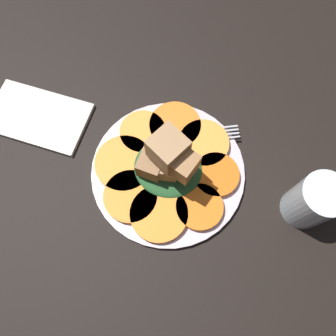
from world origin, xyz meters
TOP-DOWN VIEW (x-y plane):
  - table_slab at (0.00, 0.00)cm, footprint 120.00×120.00cm
  - plate at (0.00, 0.00)cm, footprint 25.15×25.15cm
  - carrot_slice_0 at (1.22, -7.84)cm, footprint 8.77×8.77cm
  - carrot_slice_1 at (6.04, -5.02)cm, footprint 7.80×7.80cm
  - carrot_slice_2 at (7.09, 1.23)cm, footprint 9.59×9.59cm
  - carrot_slice_3 at (4.25, 6.16)cm, footprint 8.53×8.53cm
  - carrot_slice_4 at (-0.89, 7.42)cm, footprint 9.01×9.01cm
  - carrot_slice_5 at (-6.55, 4.51)cm, footprint 7.39×7.39cm
  - carrot_slice_6 at (-7.67, -1.39)cm, footprint 7.44×7.44cm
  - carrot_slice_7 at (-4.28, -6.14)cm, footprint 8.44×8.44cm
  - center_pile at (-0.08, 0.39)cm, footprint 11.07×9.96cm
  - fork at (-1.39, -6.59)cm, footprint 17.58×9.19cm
  - water_glass at (-22.12, -0.56)cm, footprint 6.67×6.67cm
  - napkin at (24.92, -2.79)cm, footprint 17.31×10.39cm

SIDE VIEW (x-z plane):
  - table_slab at x=0.00cm, z-range 0.00..2.00cm
  - napkin at x=24.92cm, z-range 2.00..2.80cm
  - plate at x=0.00cm, z-range 1.99..3.04cm
  - fork at x=-1.39cm, z-range 3.10..3.50cm
  - carrot_slice_0 at x=1.22cm, z-range 3.10..4.16cm
  - carrot_slice_1 at x=6.04cm, z-range 3.10..4.16cm
  - carrot_slice_2 at x=7.09cm, z-range 3.10..4.16cm
  - carrot_slice_3 at x=4.25cm, z-range 3.10..4.16cm
  - carrot_slice_4 at x=-0.89cm, z-range 3.10..4.16cm
  - carrot_slice_5 at x=-6.55cm, z-range 3.10..4.16cm
  - carrot_slice_6 at x=-7.67cm, z-range 3.10..4.16cm
  - carrot_slice_7 at x=-4.28cm, z-range 3.10..4.16cm
  - water_glass at x=-22.12cm, z-range 2.00..11.45cm
  - center_pile at x=-0.08cm, z-range 1.46..12.62cm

